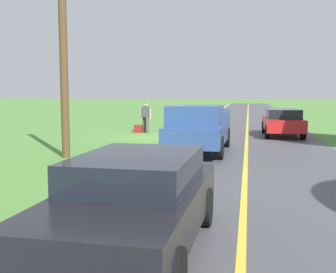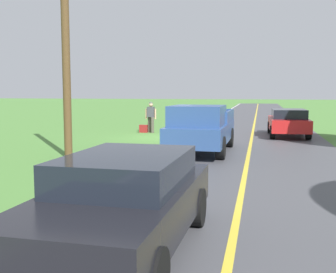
{
  "view_description": "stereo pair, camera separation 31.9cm",
  "coord_description": "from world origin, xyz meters",
  "px_view_note": "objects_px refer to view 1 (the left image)",
  "views": [
    {
      "loc": [
        -4.24,
        20.33,
        2.33
      ],
      "look_at": [
        -1.92,
        8.37,
        1.0
      ],
      "focal_mm": 44.51,
      "sensor_mm": 36.0,
      "label": 1
    },
    {
      "loc": [
        -4.55,
        20.26,
        2.33
      ],
      "look_at": [
        -1.92,
        8.37,
        1.0
      ],
      "focal_mm": 44.51,
      "sensor_mm": 36.0,
      "label": 2
    }
  ],
  "objects_px": {
    "hitchhiker_walking": "(146,115)",
    "sedan_near_oncoming": "(283,122)",
    "suitcase_carried": "(138,129)",
    "utility_pole_roadside": "(63,38)",
    "sedan_ahead_same_lane": "(135,200)",
    "pickup_truck_passing": "(199,127)"
  },
  "relations": [
    {
      "from": "hitchhiker_walking",
      "to": "sedan_near_oncoming",
      "type": "distance_m",
      "value": 7.44
    },
    {
      "from": "hitchhiker_walking",
      "to": "suitcase_carried",
      "type": "relative_size",
      "value": 3.8
    },
    {
      "from": "suitcase_carried",
      "to": "utility_pole_roadside",
      "type": "distance_m",
      "value": 9.83
    },
    {
      "from": "sedan_ahead_same_lane",
      "to": "utility_pole_roadside",
      "type": "height_order",
      "value": "utility_pole_roadside"
    },
    {
      "from": "suitcase_carried",
      "to": "sedan_near_oncoming",
      "type": "relative_size",
      "value": 0.1
    },
    {
      "from": "suitcase_carried",
      "to": "sedan_ahead_same_lane",
      "type": "relative_size",
      "value": 0.1
    },
    {
      "from": "pickup_truck_passing",
      "to": "sedan_ahead_same_lane",
      "type": "distance_m",
      "value": 9.94
    },
    {
      "from": "hitchhiker_walking",
      "to": "sedan_near_oncoming",
      "type": "bearing_deg",
      "value": 177.21
    },
    {
      "from": "sedan_ahead_same_lane",
      "to": "hitchhiker_walking",
      "type": "bearing_deg",
      "value": -76.48
    },
    {
      "from": "suitcase_carried",
      "to": "sedan_ahead_same_lane",
      "type": "distance_m",
      "value": 17.47
    },
    {
      "from": "sedan_near_oncoming",
      "to": "utility_pole_roadside",
      "type": "distance_m",
      "value": 12.36
    },
    {
      "from": "sedan_near_oncoming",
      "to": "utility_pole_roadside",
      "type": "relative_size",
      "value": 0.54
    },
    {
      "from": "suitcase_carried",
      "to": "utility_pole_roadside",
      "type": "bearing_deg",
      "value": -4.2
    },
    {
      "from": "hitchhiker_walking",
      "to": "sedan_ahead_same_lane",
      "type": "bearing_deg",
      "value": 103.52
    },
    {
      "from": "suitcase_carried",
      "to": "sedan_ahead_same_lane",
      "type": "height_order",
      "value": "sedan_ahead_same_lane"
    },
    {
      "from": "pickup_truck_passing",
      "to": "sedan_near_oncoming",
      "type": "xyz_separation_m",
      "value": [
        -3.6,
        -6.68,
        -0.21
      ]
    },
    {
      "from": "hitchhiker_walking",
      "to": "pickup_truck_passing",
      "type": "distance_m",
      "value": 8.02
    },
    {
      "from": "utility_pole_roadside",
      "to": "pickup_truck_passing",
      "type": "bearing_deg",
      "value": -155.11
    },
    {
      "from": "hitchhiker_walking",
      "to": "sedan_ahead_same_lane",
      "type": "distance_m",
      "value": 17.46
    },
    {
      "from": "hitchhiker_walking",
      "to": "utility_pole_roadside",
      "type": "xyz_separation_m",
      "value": [
        0.62,
        9.11,
        3.16
      ]
    },
    {
      "from": "pickup_truck_passing",
      "to": "sedan_near_oncoming",
      "type": "height_order",
      "value": "pickup_truck_passing"
    },
    {
      "from": "pickup_truck_passing",
      "to": "sedan_near_oncoming",
      "type": "distance_m",
      "value": 7.6
    }
  ]
}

